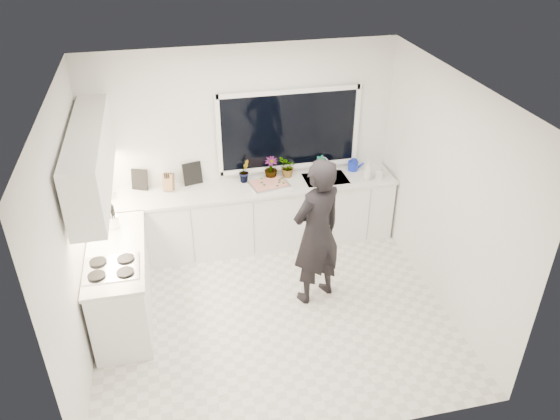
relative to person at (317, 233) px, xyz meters
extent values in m
cube|color=beige|center=(-0.57, -0.19, -0.93)|extent=(4.00, 3.50, 0.02)
cube|color=white|center=(-0.57, 1.57, 0.43)|extent=(4.00, 0.02, 2.70)
cube|color=white|center=(-2.58, -0.19, 0.43)|extent=(0.02, 3.50, 2.70)
cube|color=white|center=(1.44, -0.19, 0.43)|extent=(0.02, 3.50, 2.70)
cube|color=white|center=(-0.57, -0.19, 1.79)|extent=(4.00, 3.50, 0.02)
cube|color=black|center=(0.03, 1.53, 0.63)|extent=(1.80, 0.02, 1.00)
cube|color=white|center=(-0.57, 1.26, -0.48)|extent=(3.92, 0.58, 0.88)
cube|color=white|center=(-2.24, 0.16, -0.48)|extent=(0.58, 1.60, 0.88)
cube|color=silver|center=(-0.57, 1.25, -0.02)|extent=(3.94, 0.62, 0.04)
cube|color=silver|center=(-2.24, 0.16, -0.02)|extent=(0.62, 1.60, 0.04)
cube|color=white|center=(-2.36, 0.51, 0.93)|extent=(0.34, 2.10, 0.70)
cube|color=silver|center=(0.48, 1.26, -0.05)|extent=(0.58, 0.42, 0.14)
cylinder|color=silver|center=(0.48, 1.46, 0.11)|extent=(0.03, 0.03, 0.22)
cube|color=black|center=(-2.26, -0.19, 0.02)|extent=(0.56, 0.48, 0.03)
imported|color=black|center=(0.00, 0.00, 0.00)|extent=(0.79, 0.67, 1.84)
cube|color=silver|center=(-0.30, 1.23, 0.02)|extent=(0.54, 0.45, 0.03)
cube|color=red|center=(-0.30, 1.23, 0.03)|extent=(0.49, 0.40, 0.01)
cylinder|color=#1328B3|center=(0.92, 1.42, 0.07)|extent=(0.16, 0.16, 0.13)
cylinder|color=white|center=(-2.34, 1.36, 0.13)|extent=(0.14, 0.14, 0.26)
cube|color=brown|center=(-1.59, 1.40, 0.11)|extent=(0.16, 0.14, 0.22)
cylinder|color=silver|center=(-2.26, 0.61, 0.08)|extent=(0.15, 0.15, 0.16)
cube|color=black|center=(-1.95, 1.50, 0.14)|extent=(0.21, 0.11, 0.28)
cube|color=black|center=(-1.27, 1.50, 0.15)|extent=(0.25, 0.08, 0.30)
imported|color=#26662D|center=(-0.60, 1.42, 0.15)|extent=(0.20, 0.21, 0.30)
imported|color=#26662D|center=(-0.24, 1.42, 0.16)|extent=(0.20, 0.20, 0.31)
imported|color=#26662D|center=(-0.01, 1.42, 0.14)|extent=(0.31, 0.32, 0.28)
imported|color=#26662D|center=(0.45, 1.42, 0.14)|extent=(0.16, 0.17, 0.27)
imported|color=#D8BF66|center=(1.02, 1.11, 0.15)|extent=(0.13, 0.13, 0.30)
imported|color=#D8BF66|center=(1.19, 1.11, 0.10)|extent=(0.12, 0.12, 0.20)
camera|label=1|loc=(-1.55, -4.98, 3.42)|focal=35.00mm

